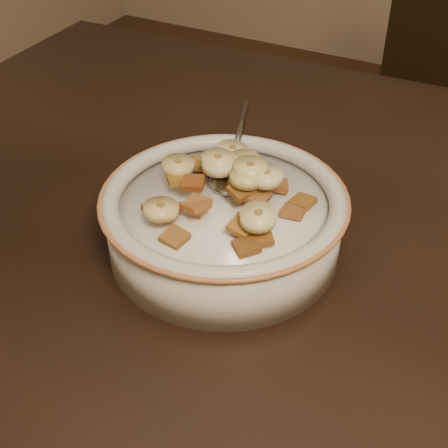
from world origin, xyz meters
The scene contains 43 objects.
table centered at (0.00, 0.00, 0.73)m, with size 1.40×0.90×0.04m, color black.
chair centered at (-0.08, 0.62, 0.44)m, with size 0.39×0.39×0.88m, color black.
cereal_bowl centered at (-0.19, -0.02, 0.78)m, with size 0.22×0.22×0.05m, color silver.
milk centered at (-0.19, -0.02, 0.80)m, with size 0.18×0.18×0.00m, color silver.
spoon centered at (-0.20, 0.01, 0.81)m, with size 0.04×0.05×0.01m, color #9DA1A6.
cereal_square_0 centered at (-0.20, -0.06, 0.82)m, with size 0.02×0.02×0.01m, color brown.
cereal_square_1 centered at (-0.18, 0.00, 0.82)m, with size 0.02×0.02×0.01m, color #9D6430.
cereal_square_2 centered at (-0.20, -0.09, 0.81)m, with size 0.02×0.02×0.01m, color #96622D.
cereal_square_3 centered at (-0.23, 0.01, 0.82)m, with size 0.02×0.02×0.01m, color olive.
cereal_square_4 centered at (-0.21, 0.03, 0.81)m, with size 0.02×0.02×0.01m, color brown.
cereal_square_5 centered at (-0.16, -0.02, 0.82)m, with size 0.02×0.02×0.01m, color brown.
cereal_square_6 centered at (-0.16, -0.06, 0.82)m, with size 0.02×0.02×0.01m, color brown.
cereal_square_7 centered at (-0.16, 0.02, 0.81)m, with size 0.02×0.02×0.01m, color brown.
cereal_square_8 centered at (-0.17, 0.02, 0.81)m, with size 0.02×0.02×0.01m, color brown.
cereal_square_9 centered at (-0.23, -0.06, 0.81)m, with size 0.02×0.02×0.01m, color brown.
cereal_square_10 centered at (-0.18, 0.00, 0.82)m, with size 0.02×0.02×0.01m, color brown.
cereal_square_11 centered at (-0.22, -0.03, 0.82)m, with size 0.02×0.02×0.01m, color brown.
cereal_square_12 centered at (-0.14, -0.06, 0.81)m, with size 0.02×0.02×0.01m, color brown.
cereal_square_13 centered at (-0.14, -0.07, 0.81)m, with size 0.02×0.02×0.01m, color brown.
cereal_square_14 centered at (-0.24, -0.07, 0.81)m, with size 0.02×0.02×0.01m, color brown.
cereal_square_15 centered at (-0.24, 0.03, 0.81)m, with size 0.02×0.02×0.01m, color brown.
cereal_square_16 centered at (-0.15, -0.04, 0.81)m, with size 0.02×0.02×0.01m, color #91561C.
cereal_square_17 centered at (-0.19, 0.01, 0.82)m, with size 0.02×0.02×0.01m, color brown.
cereal_square_18 centered at (-0.13, 0.01, 0.81)m, with size 0.02×0.02×0.01m, color brown.
cereal_square_19 centered at (-0.20, -0.05, 0.82)m, with size 0.02×0.02×0.01m, color #9C5C31.
cereal_square_20 centered at (-0.13, -0.01, 0.81)m, with size 0.02×0.02×0.01m, color brown.
cereal_square_21 centered at (-0.19, -0.01, 0.82)m, with size 0.02×0.02×0.01m, color brown.
cereal_square_22 centered at (-0.24, -0.03, 0.82)m, with size 0.02×0.02×0.01m, color olive.
cereal_square_23 centered at (-0.18, -0.02, 0.82)m, with size 0.02×0.02×0.01m, color brown.
cereal_square_24 centered at (-0.25, 0.02, 0.81)m, with size 0.02×0.02×0.01m, color brown.
cereal_square_25 centered at (-0.21, 0.02, 0.81)m, with size 0.02×0.02×0.01m, color #94582A.
cereal_square_26 centered at (-0.21, 0.01, 0.82)m, with size 0.02×0.02×0.01m, color olive.
banana_slice_0 centered at (-0.17, -0.01, 0.83)m, with size 0.03×0.03×0.01m, color #CEBB6E.
banana_slice_1 centered at (-0.19, 0.01, 0.83)m, with size 0.03×0.03×0.01m, color #DED37C.
banana_slice_2 centered at (-0.14, -0.06, 0.83)m, with size 0.03×0.03×0.01m, color #EECF83.
banana_slice_3 centered at (-0.25, -0.01, 0.82)m, with size 0.03×0.03×0.01m, color tan.
banana_slice_4 centered at (-0.21, 0.00, 0.83)m, with size 0.03×0.03×0.01m, color #D8CF79.
banana_slice_5 centered at (-0.16, -0.01, 0.83)m, with size 0.03×0.03×0.01m, color #EFDE93.
banana_slice_6 centered at (-0.21, -0.01, 0.83)m, with size 0.03×0.03×0.01m, color #E3D389.
banana_slice_7 centered at (-0.21, 0.03, 0.82)m, with size 0.03×0.03×0.01m, color #ECDA90.
banana_slice_8 centered at (-0.17, -0.01, 0.84)m, with size 0.03×0.03×0.01m, color #E3D77B.
banana_slice_9 centered at (-0.23, -0.08, 0.82)m, with size 0.03×0.03×0.01m, color #D5B66E.
banana_slice_10 centered at (-0.21, 0.00, 0.83)m, with size 0.03×0.03×0.01m, color #E3D27D.
Camera 1 is at (0.03, -0.44, 1.14)m, focal length 50.00 mm.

